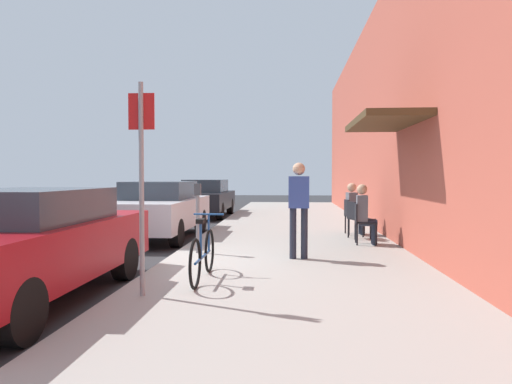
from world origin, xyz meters
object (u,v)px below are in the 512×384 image
Objects in this scene: cafe_chair_1 at (356,217)px; cafe_chair_2 at (352,214)px; parked_car_1 at (159,209)px; parked_car_2 at (205,197)px; bicycle_0 at (203,255)px; street_sign at (142,172)px; seated_patron_2 at (354,207)px; seated_patron_0 at (365,212)px; parked_car_0 at (24,244)px; parking_meter at (198,213)px; cafe_chair_0 at (362,221)px; pedestrian_standing at (299,202)px.

cafe_chair_2 is at bearing 90.21° from cafe_chair_1.
parked_car_1 is 4.85m from cafe_chair_2.
bicycle_0 is (2.08, -11.38, -0.26)m from parked_car_2.
street_sign is 2.02× the size of seated_patron_2.
street_sign is at bearing -75.73° from parked_car_1.
seated_patron_0 is 0.90m from cafe_chair_1.
parking_meter reaches higher than parked_car_0.
parked_car_2 is at bearing 90.00° from parked_car_1.
seated_patron_2 is (0.06, 1.67, 0.19)m from cafe_chair_0.
parked_car_2 reaches higher than cafe_chair_0.
seated_patron_0 is 1.67m from seated_patron_2.
parked_car_2 is at bearing 122.00° from cafe_chair_0.
cafe_chair_0 is at bearing 22.45° from parking_meter.
cafe_chair_2 is at bearing 68.49° from pedestrian_standing.
pedestrian_standing is at bearing -43.21° from parked_car_1.
cafe_chair_1 is (4.84, -0.52, -0.13)m from parked_car_1.
seated_patron_0 is (4.90, 4.51, 0.07)m from parked_car_0.
parked_car_0 is at bearing -128.08° from cafe_chair_2.
pedestrian_standing is at bearing -112.31° from seated_patron_2.
parked_car_2 is 3.41× the size of seated_patron_2.
cafe_chair_1 is 0.79m from cafe_chair_2.
parked_car_1 is 1.00× the size of parked_car_2.
parking_meter reaches higher than cafe_chair_0.
pedestrian_standing reaches higher than cafe_chair_0.
seated_patron_0 is (4.90, -7.75, 0.07)m from parked_car_2.
street_sign is at bearing -118.46° from cafe_chair_2.
parking_meter reaches higher than bicycle_0.
parking_meter is at bearing -145.90° from cafe_chair_1.
pedestrian_standing reaches higher than seated_patron_2.
parked_car_2 reaches higher than seated_patron_2.
parking_meter is 4.48m from cafe_chair_2.
cafe_chair_1 is at bearing 93.72° from seated_patron_0.
seated_patron_2 is 0.76× the size of pedestrian_standing.
cafe_chair_2 is (4.84, 0.27, -0.13)m from parked_car_1.
parked_car_2 is 3.41× the size of seated_patron_0.
parked_car_2 is 2.57× the size of bicycle_0.
street_sign reaches higher than parked_car_1.
seated_patron_2 is at bearing 51.61° from parked_car_0.
bicycle_0 is 4.56m from cafe_chair_0.
cafe_chair_2 is (0.00, 1.66, 0.00)m from cafe_chair_0.
parked_car_1 is 5.06× the size of cafe_chair_1.
parked_car_1 reaches higher than parked_car_0.
parked_car_1 reaches higher than cafe_chair_2.
parked_car_0 is 5.06× the size of cafe_chair_2.
pedestrian_standing is (3.46, -9.60, 0.38)m from parked_car_2.
parked_car_1 reaches higher than parked_car_2.
pedestrian_standing is (3.46, -3.25, 0.37)m from parked_car_1.
parked_car_2 is 1.69× the size of street_sign.
cafe_chair_1 is at bearing -54.83° from parked_car_2.
seated_patron_2 is (2.82, 5.30, 0.34)m from bicycle_0.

